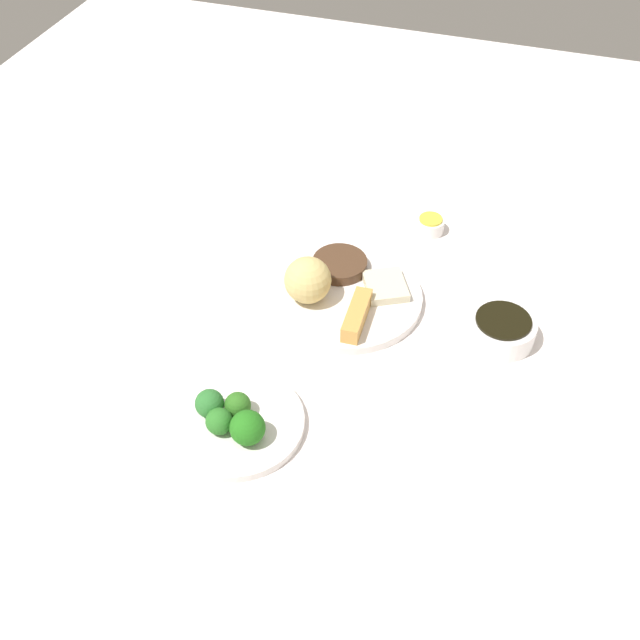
{
  "coord_description": "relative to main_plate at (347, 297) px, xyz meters",
  "views": [
    {
      "loc": [
        0.22,
        -0.9,
        0.92
      ],
      "look_at": [
        -0.05,
        -0.07,
        0.06
      ],
      "focal_mm": 43.48,
      "sensor_mm": 36.0,
      "label": 1
    }
  ],
  "objects": [
    {
      "name": "broccoli_floret_2",
      "position": [
        -0.05,
        -0.33,
        0.03
      ],
      "size": [
        0.05,
        0.05,
        0.05
      ],
      "primitive_type": "sphere",
      "color": "#23701A",
      "rests_on": "broccoli_plate"
    },
    {
      "name": "broccoli_floret_1",
      "position": [
        -0.09,
        -0.33,
        0.03
      ],
      "size": [
        0.04,
        0.04,
        0.04
      ],
      "primitive_type": "sphere",
      "color": "#2B7225",
      "rests_on": "broccoli_plate"
    },
    {
      "name": "crab_rangoon_wonton",
      "position": [
        0.06,
        0.03,
        0.02
      ],
      "size": [
        0.09,
        0.1,
        0.02
      ],
      "primitive_type": "cube",
      "rotation": [
        0.0,
        0.0,
        0.48
      ],
      "color": "beige",
      "rests_on": "main_plate"
    },
    {
      "name": "broccoli_plate",
      "position": [
        -0.08,
        -0.3,
        -0.0
      ],
      "size": [
        0.2,
        0.2,
        0.01
      ],
      "primitive_type": "cylinder",
      "color": "white",
      "rests_on": "tabletop"
    },
    {
      "name": "broccoli_floret_3",
      "position": [
        -0.12,
        -0.3,
        0.03
      ],
      "size": [
        0.04,
        0.04,
        0.04
      ],
      "primitive_type": "sphere",
      "color": "#2C702E",
      "rests_on": "broccoli_plate"
    },
    {
      "name": "spring_roll",
      "position": [
        0.03,
        -0.06,
        0.02
      ],
      "size": [
        0.03,
        0.11,
        0.03
      ],
      "primitive_type": "cube",
      "rotation": [
        0.0,
        0.0,
        1.61
      ],
      "color": "gold",
      "rests_on": "main_plate"
    },
    {
      "name": "tabletop",
      "position": [
        0.03,
        -0.03,
        -0.02
      ],
      "size": [
        2.2,
        2.2,
        0.02
      ],
      "primitive_type": "cube",
      "color": "white",
      "rests_on": "ground"
    },
    {
      "name": "main_plate",
      "position": [
        0.0,
        0.0,
        0.0
      ],
      "size": [
        0.26,
        0.26,
        0.02
      ],
      "primitive_type": "cylinder",
      "color": "white",
      "rests_on": "tabletop"
    },
    {
      "name": "broccoli_floret_0",
      "position": [
        -0.08,
        -0.29,
        0.03
      ],
      "size": [
        0.04,
        0.04,
        0.04
      ],
      "primitive_type": "sphere",
      "color": "#2F6B1F",
      "rests_on": "broccoli_plate"
    },
    {
      "name": "soy_sauce_bowl_liquid",
      "position": [
        0.26,
        -0.01,
        0.03
      ],
      "size": [
        0.09,
        0.09,
        0.0
      ],
      "primitive_type": "cylinder",
      "color": "black",
      "rests_on": "soy_sauce_bowl"
    },
    {
      "name": "stir_fry_heap",
      "position": [
        -0.03,
        0.06,
        0.02
      ],
      "size": [
        0.1,
        0.1,
        0.02
      ],
      "primitive_type": "cylinder",
      "color": "#49301F",
      "rests_on": "main_plate"
    },
    {
      "name": "soy_sauce_bowl",
      "position": [
        0.26,
        -0.01,
        0.01
      ],
      "size": [
        0.11,
        0.11,
        0.04
      ],
      "primitive_type": "cylinder",
      "color": "white",
      "rests_on": "tabletop"
    },
    {
      "name": "rice_scoop",
      "position": [
        -0.06,
        -0.03,
        0.05
      ],
      "size": [
        0.08,
        0.08,
        0.08
      ],
      "primitive_type": "sphere",
      "color": "tan",
      "rests_on": "main_plate"
    },
    {
      "name": "sauce_ramekin_hot_mustard",
      "position": [
        0.09,
        0.23,
        0.01
      ],
      "size": [
        0.05,
        0.05,
        0.03
      ],
      "primitive_type": "cylinder",
      "color": "white",
      "rests_on": "tabletop"
    },
    {
      "name": "sauce_ramekin_hot_mustard_liquid",
      "position": [
        0.09,
        0.23,
        0.02
      ],
      "size": [
        0.04,
        0.04,
        0.0
      ],
      "primitive_type": "cylinder",
      "color": "yellow",
      "rests_on": "sauce_ramekin_hot_mustard"
    }
  ]
}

